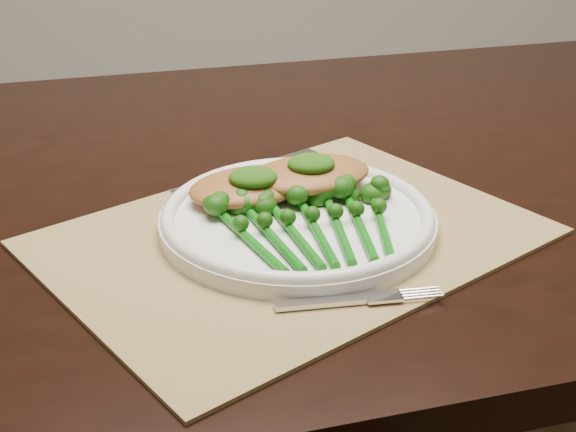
{
  "coord_description": "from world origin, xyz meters",
  "views": [
    {
      "loc": [
        -0.21,
        -0.84,
        1.12
      ],
      "look_at": [
        -0.13,
        -0.15,
        0.78
      ],
      "focal_mm": 50.0,
      "sensor_mm": 36.0,
      "label": 1
    }
  ],
  "objects": [
    {
      "name": "pesto_dollop_left",
      "position": [
        -0.16,
        -0.1,
        0.8
      ],
      "size": [
        0.05,
        0.04,
        0.02
      ],
      "primitive_type": "ellipsoid",
      "color": "#163F09",
      "rests_on": "chicken_fillet_left"
    },
    {
      "name": "dining_table",
      "position": [
        -0.08,
        0.04,
        0.38
      ],
      "size": [
        1.72,
        1.13,
        0.75
      ],
      "rotation": [
        0.0,
        0.0,
        0.15
      ],
      "color": "black",
      "rests_on": "ground"
    },
    {
      "name": "fork",
      "position": [
        -0.07,
        -0.27,
        0.76
      ],
      "size": [
        0.15,
        0.02,
        0.0
      ],
      "rotation": [
        0.0,
        0.0,
        0.05
      ],
      "color": "silver",
      "rests_on": "placemat"
    },
    {
      "name": "placemat",
      "position": [
        -0.12,
        -0.14,
        0.75
      ],
      "size": [
        0.57,
        0.53,
        0.0
      ],
      "primitive_type": "cube",
      "rotation": [
        0.0,
        0.0,
        0.56
      ],
      "color": "#97804D",
      "rests_on": "dining_table"
    },
    {
      "name": "broccolini_bundle",
      "position": [
        -0.1,
        -0.18,
        0.77
      ],
      "size": [
        0.18,
        0.19,
        0.04
      ],
      "rotation": [
        0.0,
        0.0,
        0.16
      ],
      "color": "#0C5D0D",
      "rests_on": "dinner_plate"
    },
    {
      "name": "chicken_fillet_right",
      "position": [
        -0.09,
        -0.08,
        0.79
      ],
      "size": [
        0.15,
        0.12,
        0.03
      ],
      "primitive_type": "ellipsoid",
      "rotation": [
        0.0,
        0.0,
        0.26
      ],
      "color": "#A0622E",
      "rests_on": "dinner_plate"
    },
    {
      "name": "dinner_plate",
      "position": [
        -0.11,
        -0.13,
        0.77
      ],
      "size": [
        0.28,
        0.28,
        0.02
      ],
      "color": "white",
      "rests_on": "placemat"
    },
    {
      "name": "pesto_dollop_right",
      "position": [
        -0.09,
        -0.08,
        0.8
      ],
      "size": [
        0.05,
        0.04,
        0.02
      ],
      "primitive_type": "ellipsoid",
      "color": "#163F09",
      "rests_on": "chicken_fillet_right"
    },
    {
      "name": "knife",
      "position": [
        -0.17,
        -0.0,
        0.76
      ],
      "size": [
        0.18,
        0.12,
        0.01
      ],
      "rotation": [
        0.0,
        0.0,
        0.57
      ],
      "color": "silver",
      "rests_on": "placemat"
    },
    {
      "name": "chicken_fillet_left",
      "position": [
        -0.16,
        -0.09,
        0.78
      ],
      "size": [
        0.15,
        0.13,
        0.03
      ],
      "primitive_type": "ellipsoid",
      "rotation": [
        0.0,
        0.0,
        0.34
      ],
      "color": "#A0622E",
      "rests_on": "dinner_plate"
    }
  ]
}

